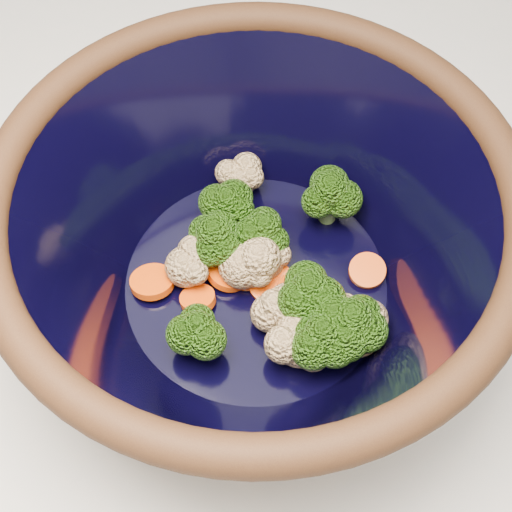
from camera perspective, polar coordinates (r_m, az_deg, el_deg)
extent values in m
cylinder|color=black|center=(0.54, 0.00, -3.54)|extent=(0.20, 0.20, 0.01)
torus|color=black|center=(0.43, 0.00, 4.95)|extent=(0.34, 0.34, 0.02)
cylinder|color=black|center=(0.51, 0.00, -2.20)|extent=(0.19, 0.19, 0.00)
cylinder|color=#608442|center=(0.48, 7.32, -6.53)|extent=(0.01, 0.01, 0.02)
ellipsoid|color=#356212|center=(0.46, 7.66, -5.17)|extent=(0.04, 0.04, 0.04)
cylinder|color=#608442|center=(0.48, -4.51, -6.88)|extent=(0.01, 0.01, 0.02)
ellipsoid|color=#356212|center=(0.46, -4.67, -5.81)|extent=(0.04, 0.04, 0.03)
cylinder|color=#608442|center=(0.48, 5.18, -7.53)|extent=(0.01, 0.01, 0.02)
ellipsoid|color=#356212|center=(0.46, 5.40, -6.31)|extent=(0.04, 0.04, 0.03)
cylinder|color=#608442|center=(0.54, 5.77, 3.65)|extent=(0.01, 0.01, 0.02)
ellipsoid|color=#356212|center=(0.52, 6.00, 5.24)|extent=(0.04, 0.04, 0.04)
cylinder|color=#608442|center=(0.53, -2.27, 3.01)|extent=(0.01, 0.01, 0.02)
ellipsoid|color=#356212|center=(0.52, -2.34, 4.33)|extent=(0.04, 0.04, 0.03)
cylinder|color=#608442|center=(0.51, -3.23, 0.29)|extent=(0.01, 0.01, 0.02)
ellipsoid|color=#356212|center=(0.50, -3.36, 1.75)|extent=(0.04, 0.04, 0.03)
cylinder|color=#608442|center=(0.52, 0.66, 0.79)|extent=(0.01, 0.01, 0.02)
ellipsoid|color=#356212|center=(0.50, 0.69, 2.14)|extent=(0.04, 0.04, 0.03)
cylinder|color=#608442|center=(0.49, 4.18, -4.12)|extent=(0.01, 0.01, 0.02)
ellipsoid|color=#356212|center=(0.47, 4.36, -2.75)|extent=(0.04, 0.04, 0.04)
sphere|color=beige|center=(0.50, -1.13, -0.75)|extent=(0.03, 0.03, 0.03)
sphere|color=beige|center=(0.48, 3.68, -4.72)|extent=(0.03, 0.03, 0.03)
sphere|color=beige|center=(0.48, 7.31, -5.83)|extent=(0.03, 0.03, 0.03)
sphere|color=beige|center=(0.50, -0.51, -1.01)|extent=(0.03, 0.03, 0.03)
sphere|color=beige|center=(0.49, 2.63, -3.85)|extent=(0.03, 0.03, 0.03)
sphere|color=beige|center=(0.47, 3.49, -7.08)|extent=(0.03, 0.03, 0.03)
sphere|color=beige|center=(0.48, 1.13, -4.59)|extent=(0.03, 0.03, 0.03)
sphere|color=beige|center=(0.55, -1.32, 6.10)|extent=(0.03, 0.03, 0.03)
sphere|color=beige|center=(0.51, 0.79, -0.46)|extent=(0.03, 0.03, 0.03)
sphere|color=beige|center=(0.50, -5.62, -0.86)|extent=(0.03, 0.03, 0.03)
sphere|color=beige|center=(0.48, 8.12, -6.18)|extent=(0.03, 0.03, 0.03)
sphere|color=beige|center=(0.47, 3.76, -7.28)|extent=(0.03, 0.03, 0.03)
cylinder|color=#FD4D0B|center=(0.51, -0.71, -1.37)|extent=(0.03, 0.03, 0.01)
cylinder|color=#FD4D0B|center=(0.52, 8.89, -1.17)|extent=(0.03, 0.03, 0.01)
cylinder|color=#FD4D0B|center=(0.51, -8.31, -2.05)|extent=(0.03, 0.03, 0.01)
cylinder|color=#FD4D0B|center=(0.51, 1.19, -2.12)|extent=(0.03, 0.03, 0.01)
cylinder|color=#FD4D0B|center=(0.52, -0.24, -0.07)|extent=(0.03, 0.03, 0.01)
cylinder|color=#FD4D0B|center=(0.50, 3.19, -2.87)|extent=(0.03, 0.03, 0.01)
cylinder|color=#FD4D0B|center=(0.50, -4.69, -3.46)|extent=(0.03, 0.03, 0.01)
cylinder|color=#FD4D0B|center=(0.51, -2.22, -1.28)|extent=(0.03, 0.03, 0.01)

